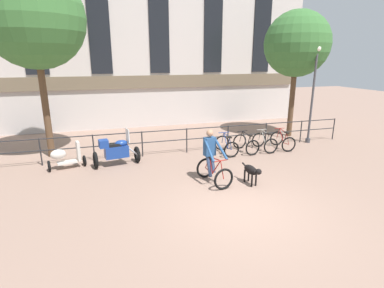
% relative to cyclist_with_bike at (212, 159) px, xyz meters
% --- Properties ---
extents(ground_plane, '(60.00, 60.00, 0.00)m').
position_rel_cyclist_with_bike_xyz_m(ground_plane, '(0.08, -1.93, -0.76)').
color(ground_plane, '#8E7060').
extents(canal_railing, '(15.05, 0.05, 1.05)m').
position_rel_cyclist_with_bike_xyz_m(canal_railing, '(0.08, 3.27, -0.05)').
color(canal_railing, '#232326').
rests_on(canal_railing, ground_plane).
extents(building_facade, '(18.00, 0.72, 11.37)m').
position_rel_cyclist_with_bike_xyz_m(building_facade, '(0.08, 9.06, 4.89)').
color(building_facade, beige).
rests_on(building_facade, ground_plane).
extents(cyclist_with_bike, '(0.89, 1.28, 1.70)m').
position_rel_cyclist_with_bike_xyz_m(cyclist_with_bike, '(0.00, 0.00, 0.00)').
color(cyclist_with_bike, black).
rests_on(cyclist_with_bike, ground_plane).
extents(dog, '(0.32, 1.02, 0.65)m').
position_rel_cyclist_with_bike_xyz_m(dog, '(1.12, -0.57, -0.30)').
color(dog, black).
rests_on(dog, ground_plane).
extents(parked_motorcycle, '(1.74, 0.88, 1.35)m').
position_rel_cyclist_with_bike_xyz_m(parked_motorcycle, '(-2.86, 2.50, -0.20)').
color(parked_motorcycle, black).
rests_on(parked_motorcycle, ground_plane).
extents(parked_bicycle_near_lamp, '(0.67, 1.12, 0.86)m').
position_rel_cyclist_with_bike_xyz_m(parked_bicycle_near_lamp, '(1.63, 2.61, -0.41)').
color(parked_bicycle_near_lamp, black).
rests_on(parked_bicycle_near_lamp, ground_plane).
extents(parked_bicycle_mid_left, '(0.75, 1.16, 0.86)m').
position_rel_cyclist_with_bike_xyz_m(parked_bicycle_mid_left, '(2.52, 2.61, -0.41)').
color(parked_bicycle_mid_left, black).
rests_on(parked_bicycle_mid_left, ground_plane).
extents(parked_bicycle_mid_right, '(0.67, 1.11, 0.86)m').
position_rel_cyclist_with_bike_xyz_m(parked_bicycle_mid_right, '(3.41, 2.61, -0.41)').
color(parked_bicycle_mid_right, black).
rests_on(parked_bicycle_mid_right, ground_plane).
extents(parked_bicycle_far_end, '(0.73, 1.15, 0.86)m').
position_rel_cyclist_with_bike_xyz_m(parked_bicycle_far_end, '(4.31, 2.61, -0.41)').
color(parked_bicycle_far_end, black).
rests_on(parked_bicycle_far_end, ground_plane).
extents(parked_scooter, '(1.34, 0.68, 0.96)m').
position_rel_cyclist_with_bike_xyz_m(parked_scooter, '(-4.64, 2.64, -0.30)').
color(parked_scooter, black).
rests_on(parked_scooter, ground_plane).
extents(street_lamp, '(0.28, 0.28, 4.41)m').
position_rel_cyclist_with_bike_xyz_m(street_lamp, '(6.04, 3.13, 1.71)').
color(street_lamp, '#424247').
rests_on(street_lamp, ground_plane).
extents(tree_canalside_left, '(3.67, 3.67, 7.11)m').
position_rel_cyclist_with_bike_xyz_m(tree_canalside_left, '(-5.35, 4.38, 4.49)').
color(tree_canalside_left, brown).
rests_on(tree_canalside_left, ground_plane).
extents(tree_canalside_right, '(3.13, 3.13, 6.10)m').
position_rel_cyclist_with_bike_xyz_m(tree_canalside_right, '(5.96, 4.56, 3.75)').
color(tree_canalside_right, brown).
rests_on(tree_canalside_right, ground_plane).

